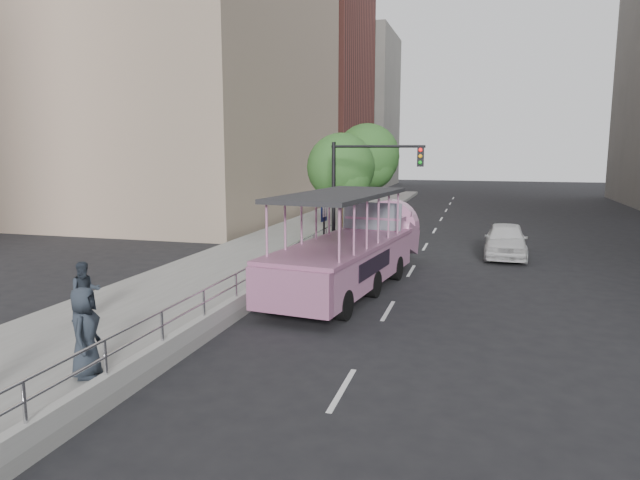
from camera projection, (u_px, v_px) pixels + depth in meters
ground at (321, 352)px, 13.86m from camera, size 160.00×160.00×0.00m
sidewalk at (256, 259)px, 24.88m from camera, size 5.50×80.00×0.30m
kerb_wall at (236, 303)px, 16.52m from camera, size 0.24×30.00×0.36m
guardrail at (236, 280)px, 16.41m from camera, size 0.07×22.00×0.71m
duck_boat at (354, 251)px, 20.30m from camera, size 3.83×10.66×3.46m
car at (506, 240)px, 25.97m from camera, size 1.98×4.63×1.56m
pedestrian_mid at (85, 292)px, 15.24m from camera, size 1.00×0.99×1.62m
pedestrian_far at (85, 332)px, 11.47m from camera, size 0.86×1.06×1.87m
parking_sign at (324, 225)px, 23.52m from camera, size 0.10×0.65×2.88m
traffic_signal at (359, 180)px, 25.64m from camera, size 4.20×0.32×5.20m
street_tree_near at (343, 170)px, 29.28m from camera, size 3.52×3.52×5.72m
street_tree_far at (369, 159)px, 34.85m from camera, size 3.97×3.97×6.45m
midrise_brick at (280, 74)px, 62.25m from camera, size 18.00×16.00×26.00m
midrise_stone_b at (334, 111)px, 77.40m from camera, size 16.00×14.00×20.00m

